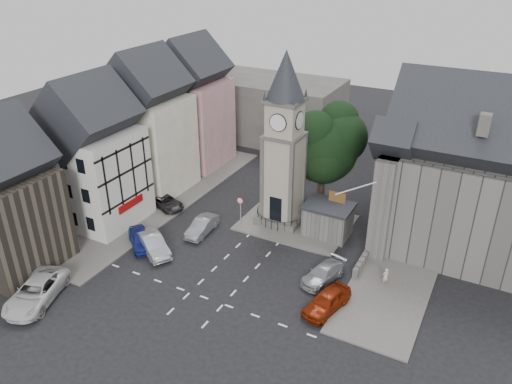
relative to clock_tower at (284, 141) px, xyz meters
The scene contains 25 objects.
ground 11.39m from the clock_tower, 90.00° to the right, with size 120.00×120.00×0.00m, color black.
pavement_west 15.00m from the clock_tower, behind, with size 6.00×30.00×0.14m, color #595651.
pavement_east 14.45m from the clock_tower, ahead, with size 6.00×26.00×0.14m, color #595651.
central_island 8.18m from the clock_tower, ahead, with size 10.00×8.00×0.16m, color #595651.
road_markings 15.74m from the clock_tower, 90.00° to the right, with size 20.00×8.00×0.01m, color silver.
clock_tower is the anchor object (origin of this frame).
stone_shelter 8.15m from the clock_tower, ahead, with size 4.30×3.30×3.08m.
town_tree 5.51m from the clock_tower, 68.23° to the left, with size 7.20×7.20×10.80m.
warning_sign_post 7.34m from the clock_tower, 141.37° to the right, with size 0.70×0.19×2.85m.
terrace_pink 17.51m from the clock_tower, 152.68° to the left, with size 8.10×7.60×12.80m.
terrace_cream 15.58m from the clock_tower, behind, with size 8.10×7.60×12.80m.
terrace_tudor 17.55m from the clock_tower, 152.73° to the right, with size 8.10×7.60×12.00m.
building_sw_stone 24.19m from the clock_tower, 135.01° to the right, with size 8.60×7.60×10.40m.
backdrop_west 23.69m from the clock_tower, 120.95° to the left, with size 20.00×10.00×8.00m, color #4C4944.
east_building 15.99m from the clock_tower, 10.92° to the left, with size 14.40×11.40×12.60m.
east_boundary_wall 12.15m from the clock_tower, 12.32° to the left, with size 0.40×16.00×0.90m, color #575350.
flagpole 9.01m from the clock_tower, 26.52° to the right, with size 3.68×0.10×2.74m.
car_west_blue 15.46m from the clock_tower, 132.02° to the right, with size 1.71×4.24×1.45m, color navy.
car_west_silver 14.72m from the clock_tower, 125.99° to the right, with size 1.68×4.81×1.58m, color #ABAFB3.
car_west_grey 14.10m from the clock_tower, 164.44° to the right, with size 2.05×4.44×1.23m, color #272729.
car_island_silver 10.83m from the clock_tower, 134.18° to the right, with size 1.49×4.27×1.41m, color gray.
car_island_east 12.52m from the clock_tower, 45.86° to the right, with size 1.81×4.46×1.29m, color #97999F.
car_east_red 15.34m from the clock_tower, 50.86° to the right, with size 1.81×4.51×1.54m, color maroon.
van_sw_white 23.70m from the clock_tower, 119.36° to the right, with size 2.77×6.01×1.67m, color silver.
pedestrian 14.71m from the clock_tower, 25.40° to the right, with size 0.55×0.36×1.51m, color beige.
Camera 1 is at (17.41, -30.37, 24.28)m, focal length 35.00 mm.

